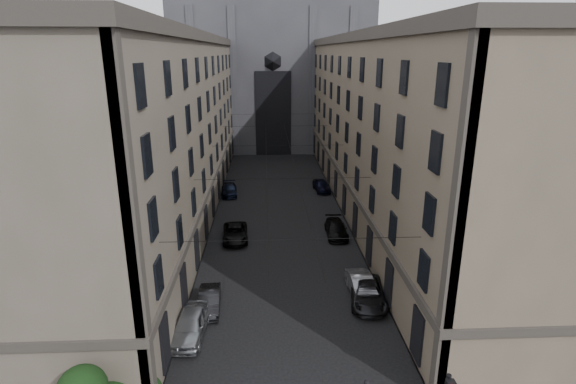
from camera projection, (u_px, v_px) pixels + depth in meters
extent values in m
cube|color=#383533|center=(185.00, 210.00, 50.42)|extent=(7.00, 80.00, 0.15)
cube|color=#383533|center=(370.00, 207.00, 51.42)|extent=(7.00, 80.00, 0.15)
cube|color=#544D40|center=(151.00, 131.00, 47.60)|extent=(13.00, 60.00, 18.00)
cube|color=#38332D|center=(142.00, 37.00, 44.78)|extent=(13.60, 60.60, 0.90)
cube|color=#38332D|center=(155.00, 175.00, 49.04)|extent=(13.40, 60.30, 0.50)
cube|color=brown|center=(402.00, 129.00, 48.89)|extent=(13.00, 60.00, 18.00)
cube|color=#38332D|center=(409.00, 38.00, 46.07)|extent=(13.60, 60.60, 0.90)
cube|color=#38332D|center=(398.00, 171.00, 50.33)|extent=(13.40, 60.30, 0.50)
cube|color=#2D2D33|center=(272.00, 63.00, 83.60)|extent=(34.00, 22.00, 30.00)
cube|color=black|center=(273.00, 114.00, 75.47)|extent=(6.00, 0.30, 14.00)
cylinder|color=black|center=(292.00, 240.00, 23.92)|extent=(14.00, 0.03, 0.03)
cylinder|color=black|center=(283.00, 179.00, 35.35)|extent=(14.00, 0.03, 0.03)
cylinder|color=black|center=(278.00, 146.00, 47.74)|extent=(14.00, 0.03, 0.03)
cylinder|color=black|center=(275.00, 126.00, 60.13)|extent=(14.00, 0.03, 0.03)
cylinder|color=black|center=(274.00, 114.00, 71.56)|extent=(14.00, 0.03, 0.03)
cylinder|color=black|center=(266.00, 147.00, 48.75)|extent=(0.03, 60.00, 0.03)
cylinder|color=black|center=(290.00, 147.00, 48.87)|extent=(0.03, 60.00, 0.03)
imported|color=gray|center=(190.00, 325.00, 27.95)|extent=(2.27, 4.94, 1.64)
imported|color=black|center=(209.00, 301.00, 30.93)|extent=(1.66, 4.15, 1.34)
imported|color=black|center=(235.00, 233.00, 42.35)|extent=(2.58, 5.10, 1.38)
imported|color=black|center=(229.00, 190.00, 55.69)|extent=(2.25, 4.75, 1.34)
imported|color=gray|center=(362.00, 286.00, 32.64)|extent=(1.83, 4.65, 1.51)
imported|color=black|center=(367.00, 293.00, 31.79)|extent=(2.98, 5.45, 1.45)
imported|color=black|center=(336.00, 229.00, 43.33)|extent=(2.04, 4.81, 1.39)
imported|color=black|center=(321.00, 186.00, 57.19)|extent=(2.17, 4.45, 1.46)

